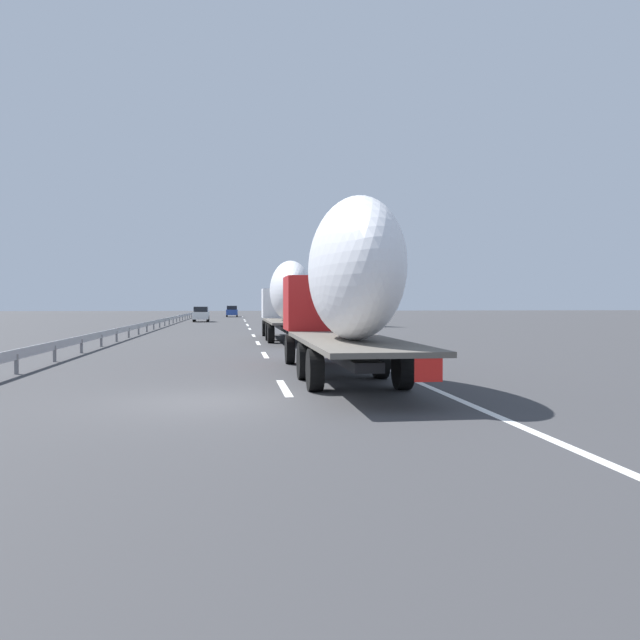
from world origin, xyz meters
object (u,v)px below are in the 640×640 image
object	(u,v)px
car_white_van	(201,314)
road_sign	(299,301)
truck_trailing	(345,284)
truck_lead	(288,297)
car_blue_sedan	(232,311)

from	to	relation	value
car_white_van	road_sign	size ratio (longest dim) A/B	1.16
truck_trailing	car_white_van	size ratio (longest dim) A/B	3.23
truck_lead	road_sign	bearing A→B (deg)	-7.29
car_white_van	truck_lead	bearing A→B (deg)	-169.80
truck_trailing	car_blue_sedan	xyz separation A→B (m)	(84.30, 3.49, -1.78)
truck_lead	road_sign	distance (m)	24.42
truck_trailing	car_blue_sedan	bearing A→B (deg)	2.37
truck_trailing	road_sign	world-z (taller)	truck_trailing
car_blue_sedan	road_sign	world-z (taller)	road_sign
car_blue_sedan	road_sign	bearing A→B (deg)	-170.89
car_white_van	road_sign	distance (m)	17.55
truck_lead	truck_trailing	world-z (taller)	truck_trailing
truck_lead	road_sign	xyz separation A→B (m)	(24.22, -3.10, -0.16)
truck_lead	car_white_van	distance (m)	39.20
truck_lead	road_sign	size ratio (longest dim) A/B	3.96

